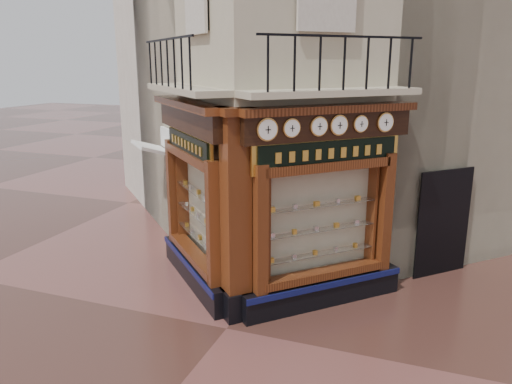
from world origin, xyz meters
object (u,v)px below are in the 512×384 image
at_px(clock_a, 267,130).
at_px(clock_c, 319,126).
at_px(clock_f, 385,122).
at_px(clock_d, 339,125).
at_px(signboard_left, 188,144).
at_px(clock_e, 361,124).
at_px(clock_b, 292,128).
at_px(corner_pilaster, 236,220).
at_px(signboard_right, 329,153).
at_px(awning, 156,246).

distance_m(clock_a, clock_c, 1.02).
bearing_deg(clock_f, clock_d, -180.00).
distance_m(clock_a, signboard_left, 2.36).
xyz_separation_m(clock_c, clock_e, (0.64, 0.64, 0.00)).
height_order(clock_b, clock_c, clock_c).
height_order(corner_pilaster, signboard_right, corner_pilaster).
bearing_deg(clock_c, clock_f, 0.00).
xyz_separation_m(clock_d, signboard_left, (-3.08, -0.00, -0.52)).
bearing_deg(clock_c, awning, 112.06).
relative_size(clock_e, awning, 0.25).
relative_size(signboard_left, signboard_right, 0.88).
height_order(corner_pilaster, clock_d, corner_pilaster).
distance_m(corner_pilaster, clock_e, 2.91).
bearing_deg(clock_c, clock_a, 180.00).
relative_size(clock_d, signboard_right, 0.17).
bearing_deg(signboard_right, corner_pilaster, 169.75).
xyz_separation_m(clock_b, awning, (-4.37, 2.41, -3.62)).
xyz_separation_m(clock_b, clock_d, (0.69, 0.69, 0.00)).
xyz_separation_m(clock_b, signboard_left, (-2.39, 0.69, -0.52)).
bearing_deg(signboard_right, clock_a, -175.25).
bearing_deg(corner_pilaster, awning, 96.54).
xyz_separation_m(clock_a, clock_e, (1.36, 1.36, 0.00)).
distance_m(clock_b, awning, 6.16).
distance_m(clock_c, signboard_right, 0.61).
bearing_deg(clock_a, clock_f, 0.00).
distance_m(clock_d, signboard_right, 0.54).
bearing_deg(clock_b, signboard_right, 7.31).
distance_m(corner_pilaster, signboard_right, 2.12).
bearing_deg(clock_e, signboard_left, 140.72).
relative_size(corner_pilaster, clock_b, 11.75).
relative_size(corner_pilaster, signboard_right, 1.75).
xyz_separation_m(corner_pilaster, signboard_right, (1.46, 1.01, 1.15)).
height_order(clock_b, signboard_right, clock_b).
bearing_deg(signboard_left, clock_c, -141.08).
distance_m(clock_f, awning, 6.91).
bearing_deg(corner_pilaster, clock_f, -8.34).
xyz_separation_m(clock_c, clock_f, (1.04, 1.04, -0.00)).
bearing_deg(clock_f, clock_e, -180.00).
distance_m(clock_b, clock_d, 0.98).
bearing_deg(signboard_left, corner_pilaster, -169.75).
height_order(clock_a, clock_f, clock_a).
bearing_deg(clock_d, clock_a, -180.00).
bearing_deg(corner_pilaster, signboard_right, -10.25).
relative_size(clock_e, signboard_right, 0.14).
bearing_deg(clock_c, clock_d, 0.00).
distance_m(clock_d, clock_e, 0.48).
relative_size(clock_a, clock_f, 1.07).
bearing_deg(clock_f, corner_pilaster, 171.66).
bearing_deg(clock_f, clock_c, -180.00).
distance_m(clock_c, clock_e, 0.90).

